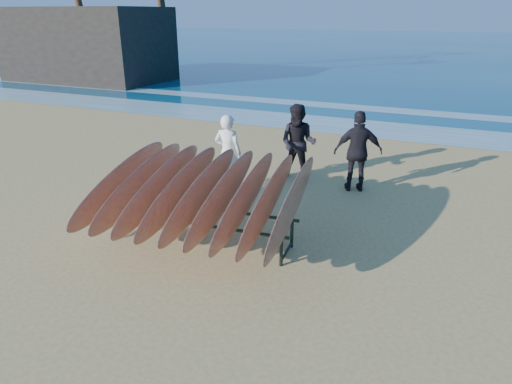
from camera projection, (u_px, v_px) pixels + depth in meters
The scene contains 9 objects.
ground at pixel (235, 265), 7.19m from camera, with size 120.00×120.00×0.00m, color tan.
ocean at pixel (441, 46), 53.96m from camera, with size 160.00×160.00×0.00m, color navy.
foam_near at pixel (364, 128), 15.69m from camera, with size 160.00×160.00×0.00m, color white.
foam_far at pixel (381, 109), 18.67m from camera, with size 160.00×160.00×0.00m, color white.
surfboard_rack at pixel (202, 192), 7.56m from camera, with size 3.44×3.34×1.52m.
person_white at pixel (228, 153), 9.96m from camera, with size 0.62×0.41×1.70m, color white.
person_dark_a at pixel (298, 143), 10.52m from camera, with size 0.87×0.68×1.79m, color black.
person_dark_b at pixel (358, 152), 9.90m from camera, with size 1.04×0.43×1.78m, color black.
building at pixel (87, 44), 26.15m from camera, with size 8.98×4.99×3.99m, color #2D2823.
Camera 1 is at (2.83, -5.60, 3.71)m, focal length 32.00 mm.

